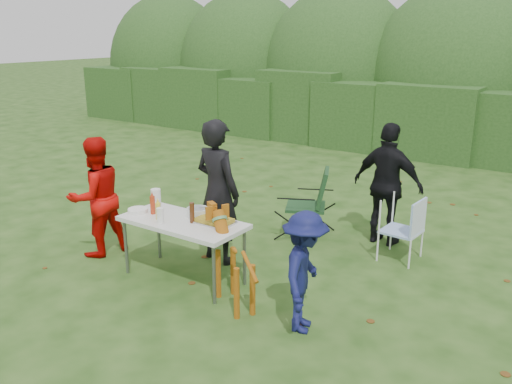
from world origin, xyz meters
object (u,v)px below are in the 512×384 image
Objects in this scene: person_red_jacket at (96,197)px; person_cook at (218,192)px; lawn_chair at (401,228)px; ketchup_bottle at (153,205)px; folding_table at (183,225)px; mustard_bottle at (158,211)px; paper_towel_roll at (156,199)px; dog at (235,264)px; person_black_puffy at (388,185)px; child at (304,272)px; beer_bottle at (192,213)px; camping_chair at (306,202)px.

person_cook is at bearing 129.20° from person_red_jacket.
lawn_chair is 3.14m from ketchup_bottle.
folding_table is 7.50× the size of mustard_bottle.
dog is at bearing -11.87° from paper_towel_roll.
person_black_puffy is (2.97, 2.48, 0.06)m from person_red_jacket.
lawn_chair is 3.22× the size of paper_towel_roll.
child is 1.99m from mustard_bottle.
folding_table is at bearing 104.31° from person_red_jacket.
beer_bottle reaches higher than mustard_bottle.
person_black_puffy is 3.15m from ketchup_bottle.
person_black_puffy is at bearing 48.28° from paper_towel_roll.
dog is 1.19m from mustard_bottle.
lawn_chair is at bearing 136.01° from person_black_puffy.
mustard_bottle is at bearing 58.91° from person_black_puffy.
mustard_bottle is (-0.25, -0.13, 0.15)m from folding_table.
ketchup_bottle is (-1.33, 0.16, 0.36)m from dog.
paper_towel_roll is (-0.27, 0.24, 0.03)m from mustard_bottle.
camping_chair is 4.99× the size of mustard_bottle.
person_black_puffy is 7.66× the size of ketchup_bottle.
person_black_puffy reaches higher than paper_towel_roll.
mustard_bottle is (-0.74, -2.17, 0.34)m from camping_chair.
beer_bottle reaches higher than lawn_chair.
mustard_bottle is (-2.16, -2.15, 0.42)m from lawn_chair.
lawn_chair is at bearing 133.78° from person_red_jacket.
person_red_jacket reaches higher than folding_table.
ketchup_bottle is at bearing 103.76° from person_red_jacket.
beer_bottle is at bearing 52.73° from lawn_chair.
child is (1.74, -0.85, -0.30)m from person_cook.
person_red_jacket is 6.53× the size of beer_bottle.
beer_bottle is at bearing 104.21° from person_red_jacket.
camping_chair is at bearing 23.96° from person_black_puffy.
dog is 0.85m from beer_bottle.
person_cook reaches higher than person_red_jacket.
mustard_bottle is 0.77× the size of paper_towel_roll.
ketchup_bottle reaches higher than lawn_chair.
dog is at bearing -6.76° from ketchup_bottle.
person_red_jacket is at bearing -178.25° from ketchup_bottle.
child is 2.19m from ketchup_bottle.
paper_towel_roll is at bearing 36.39° from camping_chair.
person_cook is 7.04× the size of paper_towel_roll.
paper_towel_roll reaches higher than mustard_bottle.
mustard_bottle is at bearing 27.53° from dog.
paper_towel_roll is (-2.25, 0.29, 0.26)m from child.
lawn_chair is (1.02, 2.20, -0.07)m from dog.
folding_table is at bearing 66.07° from child.
ketchup_bottle is (-2.17, 0.15, 0.24)m from child.
paper_towel_roll reaches higher than ketchup_bottle.
beer_bottle is (1.58, 0.06, 0.08)m from person_red_jacket.
paper_towel_roll reaches higher than folding_table.
ketchup_bottle is 0.85× the size of paper_towel_roll.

